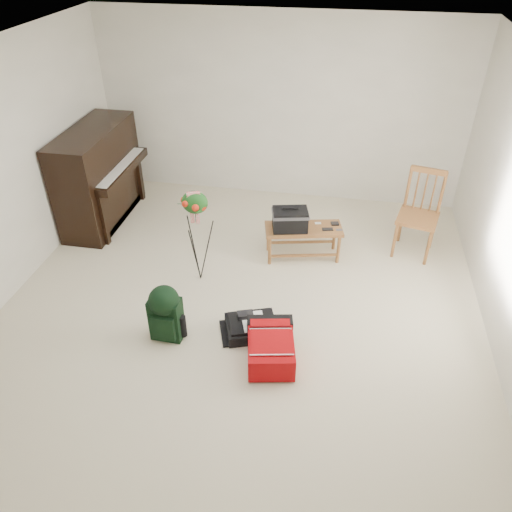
% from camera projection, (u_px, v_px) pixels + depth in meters
% --- Properties ---
extents(floor, '(5.00, 5.50, 0.01)m').
position_uv_depth(floor, '(239.00, 313.00, 5.23)').
color(floor, beige).
rests_on(floor, ground).
extents(ceiling, '(5.00, 5.50, 0.01)m').
position_uv_depth(ceiling, '(232.00, 66.00, 3.79)').
color(ceiling, white).
rests_on(ceiling, wall_back).
extents(wall_back, '(5.00, 0.04, 2.50)m').
position_uv_depth(wall_back, '(280.00, 110.00, 6.72)').
color(wall_back, white).
rests_on(wall_back, floor).
extents(piano, '(0.71, 1.50, 1.25)m').
position_uv_depth(piano, '(100.00, 178.00, 6.50)').
color(piano, black).
rests_on(piano, floor).
extents(bench, '(0.96, 0.55, 0.69)m').
position_uv_depth(bench, '(294.00, 221.00, 5.81)').
color(bench, olive).
rests_on(bench, floor).
extents(dining_chair, '(0.55, 0.55, 1.04)m').
position_uv_depth(dining_chair, '(418.00, 215.00, 5.89)').
color(dining_chair, olive).
rests_on(dining_chair, floor).
extents(red_suitcase, '(0.53, 0.70, 0.27)m').
position_uv_depth(red_suitcase, '(271.00, 344.00, 4.67)').
color(red_suitcase, '#BB080B').
rests_on(red_suitcase, floor).
extents(black_duffel, '(0.59, 0.53, 0.21)m').
position_uv_depth(black_duffel, '(251.00, 326.00, 4.96)').
color(black_duffel, black).
rests_on(black_duffel, floor).
extents(green_backpack, '(0.31, 0.29, 0.60)m').
position_uv_depth(green_backpack, '(165.00, 311.00, 4.76)').
color(green_backpack, black).
rests_on(green_backpack, floor).
extents(flower_stand, '(0.46, 0.46, 1.15)m').
position_uv_depth(flower_stand, '(197.00, 237.00, 5.40)').
color(flower_stand, black).
rests_on(flower_stand, floor).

